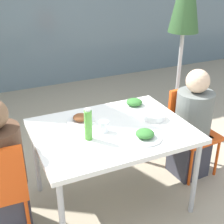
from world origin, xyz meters
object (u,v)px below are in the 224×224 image
closed_umbrella (186,1)px  bottle (88,125)px  person_right (192,128)px  salad_bowl (154,116)px  person_left (3,174)px  chair_right (190,125)px  drinking_cup (104,126)px

closed_umbrella → bottle: 1.90m
person_right → bottle: (-1.11, -0.13, 0.35)m
closed_umbrella → salad_bowl: closed_umbrella is taller
person_right → closed_umbrella: (0.39, 0.79, 1.07)m
person_left → chair_right: bearing=5.8°
chair_right → closed_umbrella: closed_umbrella is taller
chair_right → drinking_cup: (-1.00, -0.16, 0.28)m
chair_right → bottle: size_ratio=3.40×
bottle → drinking_cup: (0.15, 0.06, -0.08)m
drinking_cup → person_left: bearing=176.4°
closed_umbrella → salad_bowl: 1.46m
person_left → drinking_cup: (0.80, -0.05, 0.25)m
chair_right → person_left: bearing=-0.5°
person_right → salad_bowl: person_right is taller
person_left → salad_bowl: size_ratio=6.03×
closed_umbrella → drinking_cup: (-1.34, -0.87, -0.80)m
drinking_cup → person_right: bearing=4.4°
person_left → person_right: (1.76, 0.02, -0.02)m
bottle → salad_bowl: size_ratio=1.34×
person_right → drinking_cup: size_ratio=12.40×
drinking_cup → salad_bowl: bearing=2.6°
salad_bowl → closed_umbrella: bearing=44.4°
person_right → chair_right: bearing=-121.9°
person_left → drinking_cup: bearing=-1.2°
drinking_cup → bottle: bearing=-158.7°
person_right → closed_umbrella: closed_umbrella is taller
person_right → bottle: 1.17m
chair_right → closed_umbrella: 1.34m
drinking_cup → salad_bowl: 0.48m
person_left → person_right: bearing=3.2°
chair_right → drinking_cup: 1.05m
person_left → person_right: size_ratio=1.04×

